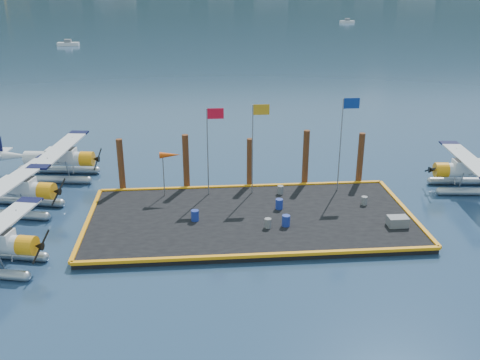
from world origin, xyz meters
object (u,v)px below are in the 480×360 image
object	(u,v)px
drum_4	(364,201)
piling_2	(250,164)
drum_2	(279,204)
flagpole_blue	(344,131)
drum_1	(286,221)
piling_4	(360,160)
windsock	(170,156)
seaplane_b	(14,191)
flagpole_red	(211,138)
piling_0	(121,167)
drum_3	(268,223)
drum_5	(280,190)
drum_0	(195,215)
flagpole_yellow	(256,135)
seaplane_c	(57,160)
seaplane_d	(472,172)
piling_3	(306,160)
crate	(398,221)
piling_1	(186,164)

from	to	relation	value
drum_4	piling_2	world-z (taller)	piling_2
drum_2	flagpole_blue	world-z (taller)	flagpole_blue
drum_1	piling_4	size ratio (longest dim) A/B	0.17
drum_1	windsock	world-z (taller)	windsock
seaplane_b	flagpole_red	bearing A→B (deg)	106.82
piling_0	windsock	bearing A→B (deg)	-24.73
drum_2	flagpole_blue	distance (m)	6.80
drum_3	drum_2	bearing A→B (deg)	67.57
piling_2	drum_5	bearing A→B (deg)	-45.74
seaplane_b	drum_0	size ratio (longest dim) A/B	13.63
drum_5	flagpole_yellow	world-z (taller)	flagpole_yellow
seaplane_c	drum_2	xyz separation A→B (m)	(15.66, -7.93, -0.69)
flagpole_red	piling_4	bearing A→B (deg)	8.43
seaplane_d	drum_4	distance (m)	9.11
flagpole_red	piling_3	world-z (taller)	flagpole_red
seaplane_d	flagpole_blue	distance (m)	10.11
piling_3	crate	bearing A→B (deg)	-61.23
seaplane_c	drum_5	size ratio (longest dim) A/B	16.06
drum_2	drum_0	bearing A→B (deg)	-166.52
crate	windsock	size ratio (longest dim) A/B	0.38
drum_3	windsock	world-z (taller)	windsock
drum_1	flagpole_blue	size ratio (longest dim) A/B	0.10
seaplane_d	drum_3	distance (m)	16.40
drum_2	drum_4	size ratio (longest dim) A/B	1.20
drum_0	windsock	distance (m)	5.08
drum_2	piling_0	distance (m)	11.43
flagpole_red	piling_0	distance (m)	6.84
drum_3	piling_2	xyz separation A→B (m)	(-0.36, 7.08, 1.21)
seaplane_c	piling_4	xyz separation A→B (m)	(22.21, -3.48, 0.58)
windsock	piling_4	size ratio (longest dim) A/B	0.78
drum_3	piling_1	bearing A→B (deg)	124.46
drum_1	drum_3	size ratio (longest dim) A/B	1.18
piling_3	flagpole_red	bearing A→B (deg)	-166.75
seaplane_c	windsock	world-z (taller)	windsock
seaplane_c	piling_3	size ratio (longest dim) A/B	2.14
drum_3	flagpole_blue	xyz separation A→B (m)	(5.84, 5.48, 4.00)
piling_4	seaplane_b	bearing A→B (deg)	-173.94
piling_4	drum_4	bearing A→B (deg)	-101.91
drum_0	drum_5	xyz separation A→B (m)	(5.87, 3.78, -0.05)
drum_2	windsock	size ratio (longest dim) A/B	0.21
seaplane_b	windsock	distance (m)	10.27
windsock	piling_0	world-z (taller)	piling_0
seaplane_b	drum_1	size ratio (longest dim) A/B	13.43
flagpole_yellow	drum_0	bearing A→B (deg)	-135.12
seaplane_b	drum_4	size ratio (longest dim) A/B	16.48
flagpole_red	windsock	xyz separation A→B (m)	(-2.73, 0.00, -1.17)
drum_3	drum_1	bearing A→B (deg)	6.85
seaplane_c	drum_3	world-z (taller)	seaplane_c
drum_5	seaplane_b	bearing A→B (deg)	-178.24
drum_4	piling_4	size ratio (longest dim) A/B	0.14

